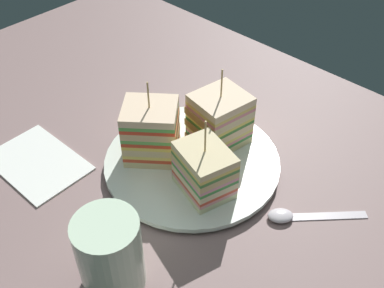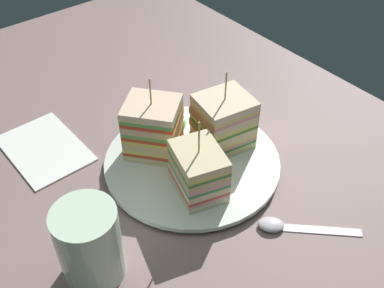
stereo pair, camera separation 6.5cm
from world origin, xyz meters
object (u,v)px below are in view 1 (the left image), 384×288
(sandwich_wedge_0, at_px, (218,119))
(chip_pile, at_px, (196,155))
(spoon, at_px, (294,216))
(napkin, at_px, (37,162))
(plate, at_px, (192,162))
(sandwich_wedge_2, at_px, (204,170))
(sandwich_wedge_1, at_px, (151,131))
(drinking_glass, at_px, (111,259))

(sandwich_wedge_0, distance_m, chip_pile, 0.06)
(spoon, relative_size, napkin, 0.74)
(plate, bearing_deg, sandwich_wedge_2, 149.24)
(sandwich_wedge_1, distance_m, napkin, 0.18)
(chip_pile, bearing_deg, plate, 27.61)
(plate, relative_size, sandwich_wedge_1, 2.02)
(sandwich_wedge_0, xyz_separation_m, spoon, (-0.17, 0.04, -0.05))
(plate, bearing_deg, sandwich_wedge_0, -87.84)
(plate, relative_size, sandwich_wedge_0, 2.03)
(sandwich_wedge_2, height_order, drinking_glass, sandwich_wedge_2)
(sandwich_wedge_0, bearing_deg, sandwich_wedge_1, -18.92)
(sandwich_wedge_0, height_order, sandwich_wedge_1, same)
(sandwich_wedge_1, relative_size, sandwich_wedge_2, 1.07)
(drinking_glass, bearing_deg, spoon, -114.00)
(sandwich_wedge_0, xyz_separation_m, sandwich_wedge_2, (-0.05, 0.09, -0.01))
(chip_pile, xyz_separation_m, napkin, (0.18, 0.16, -0.02))
(napkin, bearing_deg, plate, -137.94)
(chip_pile, bearing_deg, spoon, -173.46)
(sandwich_wedge_0, bearing_deg, chip_pile, 17.22)
(sandwich_wedge_2, xyz_separation_m, napkin, (0.22, 0.12, -0.05))
(sandwich_wedge_2, relative_size, spoon, 1.09)
(sandwich_wedge_2, bearing_deg, chip_pile, -19.70)
(chip_pile, relative_size, drinking_glass, 0.71)
(sandwich_wedge_0, xyz_separation_m, napkin, (0.17, 0.21, -0.05))
(spoon, bearing_deg, drinking_glass, 19.94)
(chip_pile, bearing_deg, napkin, 41.70)
(sandwich_wedge_0, relative_size, sandwich_wedge_1, 1.00)
(drinking_glass, bearing_deg, sandwich_wedge_0, -75.33)
(chip_pile, relative_size, spoon, 0.68)
(drinking_glass, bearing_deg, plate, -71.85)
(plate, bearing_deg, drinking_glass, 108.15)
(napkin, distance_m, drinking_glass, 0.24)
(sandwich_wedge_0, distance_m, sandwich_wedge_1, 0.10)
(sandwich_wedge_2, distance_m, spoon, 0.13)
(plate, relative_size, spoon, 2.36)
(sandwich_wedge_1, bearing_deg, chip_pile, -9.11)
(sandwich_wedge_1, bearing_deg, plate, -8.82)
(sandwich_wedge_2, bearing_deg, napkin, 45.46)
(sandwich_wedge_0, xyz_separation_m, sandwich_wedge_1, (0.05, 0.09, 0.00))
(sandwich_wedge_2, bearing_deg, drinking_glass, 111.29)
(chip_pile, relative_size, napkin, 0.50)
(spoon, bearing_deg, sandwich_wedge_0, -58.90)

